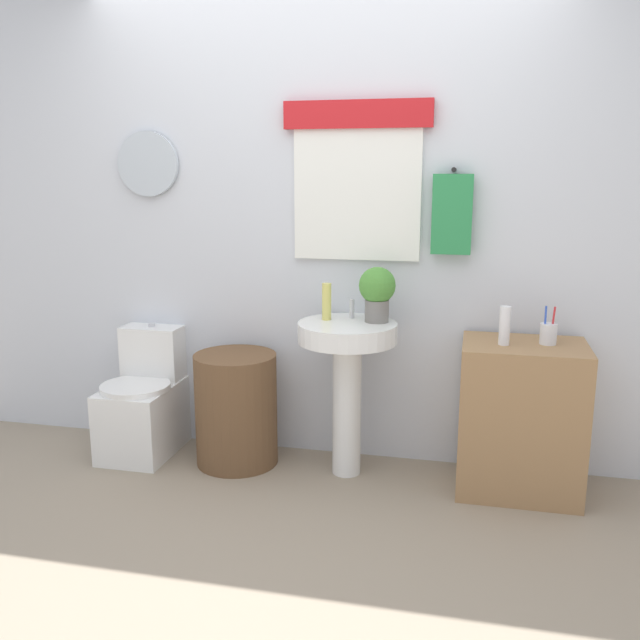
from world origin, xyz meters
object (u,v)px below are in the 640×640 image
at_px(toothbrush_cup, 548,333).
at_px(soap_bottle, 327,302).
at_px(wooden_cabinet, 521,418).
at_px(laundry_hamper, 236,409).
at_px(potted_plant, 377,291).
at_px(pedestal_sink, 347,362).
at_px(toilet, 144,404).
at_px(lotion_bottle, 505,326).

bearing_deg(toothbrush_cup, soap_bottle, 178.44).
bearing_deg(wooden_cabinet, laundry_hamper, 180.00).
relative_size(wooden_cabinet, soap_bottle, 3.96).
bearing_deg(potted_plant, pedestal_sink, -156.80).
xyz_separation_m(toilet, wooden_cabinet, (2.04, -0.03, 0.10)).
height_order(toilet, wooden_cabinet, wooden_cabinet).
relative_size(soap_bottle, lotion_bottle, 1.02).
relative_size(toilet, soap_bottle, 3.77).
xyz_separation_m(wooden_cabinet, lotion_bottle, (-0.10, -0.04, 0.47)).
xyz_separation_m(soap_bottle, toothbrush_cup, (1.10, -0.03, -0.10)).
xyz_separation_m(soap_bottle, potted_plant, (0.26, 0.01, 0.07)).
bearing_deg(laundry_hamper, toothbrush_cup, 0.73).
height_order(toilet, soap_bottle, soap_bottle).
bearing_deg(pedestal_sink, lotion_bottle, -2.98).
height_order(pedestal_sink, toothbrush_cup, toothbrush_cup).
bearing_deg(soap_bottle, potted_plant, 2.20).
height_order(toilet, laundry_hamper, toilet).
relative_size(wooden_cabinet, potted_plant, 2.68).
relative_size(soap_bottle, potted_plant, 0.68).
distance_m(laundry_hamper, toothbrush_cup, 1.66).
bearing_deg(wooden_cabinet, lotion_bottle, -158.85).
distance_m(toilet, lotion_bottle, 2.03).
xyz_separation_m(potted_plant, toothbrush_cup, (0.84, -0.04, -0.17)).
distance_m(lotion_bottle, toothbrush_cup, 0.22).
height_order(laundry_hamper, lotion_bottle, lotion_bottle).
height_order(toilet, lotion_bottle, lotion_bottle).
xyz_separation_m(lotion_bottle, toothbrush_cup, (0.21, 0.06, -0.04)).
bearing_deg(toilet, lotion_bottle, -2.10).
height_order(laundry_hamper, pedestal_sink, pedestal_sink).
bearing_deg(laundry_hamper, toilet, 176.83).
relative_size(potted_plant, toothbrush_cup, 1.52).
distance_m(laundry_hamper, wooden_cabinet, 1.48).
distance_m(wooden_cabinet, toothbrush_cup, 0.44).
bearing_deg(toilet, pedestal_sink, -1.52).
bearing_deg(lotion_bottle, soap_bottle, 174.22).
relative_size(toilet, laundry_hamper, 1.18).
bearing_deg(toilet, laundry_hamper, -3.17).
distance_m(pedestal_sink, lotion_bottle, 0.81).
bearing_deg(soap_bottle, pedestal_sink, -22.62).
xyz_separation_m(laundry_hamper, soap_bottle, (0.49, 0.05, 0.61)).
height_order(wooden_cabinet, toothbrush_cup, toothbrush_cup).
xyz_separation_m(pedestal_sink, soap_bottle, (-0.12, 0.05, 0.30)).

